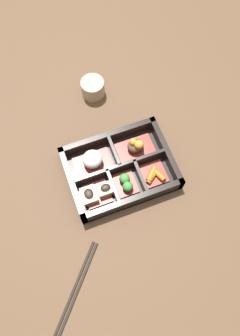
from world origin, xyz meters
The scene contains 10 objects.
ground_plane centered at (0.00, 0.00, 0.00)m, with size 3.00×3.00×0.00m, color #4C3523.
bento_base centered at (0.00, 0.00, 0.01)m, with size 0.27×0.20×0.01m.
bento_rim centered at (0.00, 0.00, 0.02)m, with size 0.27×0.20×0.05m.
bowl_rice centered at (-0.06, 0.04, 0.03)m, with size 0.10×0.06×0.05m.
bowl_stew centered at (0.06, 0.04, 0.03)m, with size 0.10×0.06×0.05m.
bowl_tofu centered at (-0.08, -0.04, 0.02)m, with size 0.08×0.06×0.03m.
bowl_greens centered at (0.00, -0.04, 0.02)m, with size 0.05×0.06×0.03m.
bowl_carrots centered at (0.08, -0.04, 0.02)m, with size 0.06×0.06×0.02m.
tea_cup centered at (0.01, 0.26, 0.03)m, with size 0.07×0.07×0.05m.
chopsticks centered at (-0.19, -0.24, 0.00)m, with size 0.16×0.18×0.01m.
Camera 1 is at (-0.11, -0.29, 0.79)m, focal length 35.00 mm.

